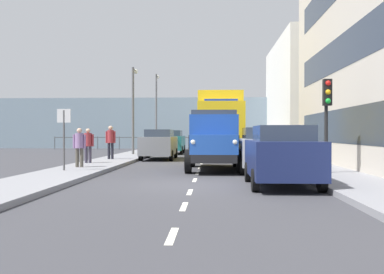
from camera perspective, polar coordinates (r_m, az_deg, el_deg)
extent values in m
plane|color=#38383D|center=(21.44, 1.17, -3.55)|extent=(80.00, 80.00, 0.00)
cube|color=gray|center=(21.79, 13.41, -3.30)|extent=(2.28, 38.68, 0.15)
cube|color=gray|center=(22.05, -10.93, -3.25)|extent=(2.28, 38.68, 0.15)
cube|color=silver|center=(6.69, -2.58, -12.54)|extent=(0.12, 1.10, 0.01)
cube|color=silver|center=(9.24, -1.04, -8.89)|extent=(0.12, 1.10, 0.01)
cube|color=silver|center=(11.45, -0.28, -7.07)|extent=(0.12, 1.10, 0.01)
cube|color=silver|center=(14.35, 0.35, -5.54)|extent=(0.12, 1.10, 0.01)
cube|color=silver|center=(16.84, 0.72, -4.64)|extent=(0.12, 1.10, 0.01)
cube|color=silver|center=(19.29, 0.99, -3.99)|extent=(0.12, 1.10, 0.01)
cube|color=silver|center=(22.22, 1.23, -3.39)|extent=(0.12, 1.10, 0.01)
cube|color=silver|center=(24.77, 1.39, -2.99)|extent=(0.12, 1.10, 0.01)
cube|color=silver|center=(27.00, 1.51, -2.70)|extent=(0.12, 1.10, 0.01)
cube|color=silver|center=(29.75, 1.63, -2.41)|extent=(0.12, 1.10, 0.01)
cube|color=silver|center=(32.59, 1.73, -2.15)|extent=(0.12, 1.10, 0.01)
cube|color=silver|center=(34.79, 1.80, -1.99)|extent=(0.12, 1.10, 0.01)
cube|color=silver|center=(37.63, 1.88, -1.80)|extent=(0.12, 1.10, 0.01)
cube|color=#2D3847|center=(16.74, 20.82, 1.45)|extent=(0.08, 19.18, 1.40)
cube|color=#2D3847|center=(17.05, 20.85, 11.58)|extent=(0.08, 19.18, 1.40)
cube|color=silver|center=(38.19, 15.61, 4.98)|extent=(6.57, 13.80, 9.02)
cube|color=gray|center=(43.73, 2.01, 1.79)|extent=(80.00, 0.80, 5.00)
cylinder|color=#4C5156|center=(42.30, 21.27, -0.77)|extent=(0.08, 0.08, 1.20)
cylinder|color=#4C5156|center=(41.71, 18.66, -0.78)|extent=(0.08, 0.08, 1.20)
cylinder|color=#4C5156|center=(41.21, 15.98, -0.79)|extent=(0.08, 0.08, 1.20)
cylinder|color=#4C5156|center=(40.80, 13.25, -0.80)|extent=(0.08, 0.08, 1.20)
cylinder|color=#4C5156|center=(40.48, 10.46, -0.80)|extent=(0.08, 0.08, 1.20)
cylinder|color=#4C5156|center=(40.27, 7.64, -0.80)|extent=(0.08, 0.08, 1.20)
cylinder|color=#4C5156|center=(40.15, 4.79, -0.81)|extent=(0.08, 0.08, 1.20)
cylinder|color=#4C5156|center=(40.13, 1.94, -0.80)|extent=(0.08, 0.08, 1.20)
cylinder|color=#4C5156|center=(40.21, -0.91, -0.80)|extent=(0.08, 0.08, 1.20)
cylinder|color=#4C5156|center=(40.39, -3.75, -0.80)|extent=(0.08, 0.08, 1.20)
cylinder|color=#4C5156|center=(40.66, -6.55, -0.79)|extent=(0.08, 0.08, 1.20)
cylinder|color=#4C5156|center=(41.04, -9.30, -0.78)|extent=(0.08, 0.08, 1.20)
cylinder|color=#4C5156|center=(41.50, -12.00, -0.77)|extent=(0.08, 0.08, 1.20)
cylinder|color=#4C5156|center=(42.06, -14.64, -0.76)|extent=(0.08, 0.08, 1.20)
cylinder|color=#4C5156|center=(42.70, -17.20, -0.75)|extent=(0.08, 0.08, 1.20)
cube|color=#4C5156|center=(40.12, 1.94, -0.06)|extent=(28.00, 0.08, 0.08)
cube|color=black|center=(18.36, 2.83, -2.35)|extent=(1.64, 5.60, 0.30)
cube|color=#1E479E|center=(16.50, 2.83, -0.93)|extent=(1.72, 1.90, 0.70)
cube|color=silver|center=(15.60, 2.83, -1.13)|extent=(1.16, 0.08, 0.56)
sphere|color=white|center=(15.62, 5.53, -0.65)|extent=(0.20, 0.20, 0.20)
sphere|color=white|center=(15.62, 0.13, -0.65)|extent=(0.20, 0.20, 0.20)
cube|color=#1E479E|center=(18.00, 2.83, 1.02)|extent=(1.93, 1.34, 1.15)
cube|color=#2D3847|center=(18.02, 2.83, 2.53)|extent=(1.78, 1.23, 0.56)
cube|color=#2D2319|center=(19.70, 2.83, -1.49)|extent=(2.10, 2.80, 0.16)
cube|color=black|center=(19.71, 5.76, -0.56)|extent=(0.08, 2.80, 0.56)
cube|color=black|center=(19.71, -0.10, -0.55)|extent=(0.08, 2.80, 0.56)
cylinder|color=black|center=(16.72, 6.14, -3.15)|extent=(0.24, 0.90, 0.90)
cylinder|color=black|center=(16.72, -0.49, -3.14)|extent=(0.24, 0.90, 0.90)
cylinder|color=black|center=(19.93, 5.61, -2.56)|extent=(0.24, 0.90, 0.90)
cylinder|color=black|center=(19.93, 0.05, -2.56)|extent=(0.24, 0.90, 0.90)
cube|color=gold|center=(23.22, 3.74, 1.26)|extent=(2.40, 2.21, 2.60)
cube|color=#2D3847|center=(23.23, 3.74, 2.67)|extent=(2.20, 2.04, 0.80)
cube|color=#1933B2|center=(23.28, 3.74, 4.70)|extent=(1.75, 0.20, 0.16)
cube|color=gold|center=(27.23, 3.60, 2.30)|extent=(2.50, 5.95, 3.00)
cube|color=black|center=(26.29, 3.63, -1.27)|extent=(2.00, 8.08, 0.36)
cylinder|color=black|center=(23.37, 6.55, -1.94)|extent=(0.28, 1.04, 1.04)
cylinder|color=black|center=(23.33, 0.91, -1.94)|extent=(0.28, 1.04, 1.04)
cylinder|color=black|center=(26.97, 6.05, -1.61)|extent=(0.28, 1.04, 1.04)
cylinder|color=black|center=(26.94, 1.16, -1.61)|extent=(0.28, 1.04, 1.04)
cylinder|color=black|center=(29.09, 5.82, -1.46)|extent=(0.28, 1.04, 1.04)
cylinder|color=black|center=(29.06, 1.28, -1.46)|extent=(0.28, 1.04, 1.04)
cube|color=navy|center=(12.85, 11.39, -2.69)|extent=(1.79, 3.90, 1.00)
cube|color=#2D3847|center=(12.63, 11.53, 0.48)|extent=(1.47, 2.14, 0.42)
cylinder|color=black|center=(13.99, 7.19, -4.48)|extent=(0.18, 0.60, 0.60)
cylinder|color=black|center=(14.22, 14.05, -4.41)|extent=(0.18, 0.60, 0.60)
cylinder|color=black|center=(11.59, 8.11, -5.51)|extent=(0.18, 0.60, 0.60)
cylinder|color=black|center=(11.87, 16.34, -5.38)|extent=(0.18, 0.60, 0.60)
cube|color=#B7BABF|center=(17.51, 9.09, -1.84)|extent=(1.83, 4.11, 1.00)
cube|color=#2D3847|center=(17.29, 9.17, 0.48)|extent=(1.50, 2.26, 0.42)
cylinder|color=black|center=(18.73, 6.01, -3.22)|extent=(0.18, 0.60, 0.60)
cylinder|color=black|center=(18.91, 11.29, -3.19)|extent=(0.18, 0.60, 0.60)
cylinder|color=black|center=(16.19, 6.52, -3.80)|extent=(0.18, 0.60, 0.60)
cylinder|color=black|center=(16.40, 12.61, -3.75)|extent=(0.18, 0.60, 0.60)
cube|color=slate|center=(25.61, -4.23, -1.10)|extent=(1.76, 4.50, 1.00)
cube|color=#2D3847|center=(25.80, -4.18, 0.49)|extent=(1.44, 2.47, 0.42)
cylinder|color=black|center=(24.15, -2.67, -2.38)|extent=(0.18, 0.60, 0.60)
cylinder|color=black|center=(24.37, -6.58, -2.36)|extent=(0.18, 0.60, 0.60)
cylinder|color=black|center=(26.92, -2.10, -2.08)|extent=(0.18, 0.60, 0.60)
cylinder|color=black|center=(27.12, -5.62, -2.07)|extent=(0.18, 0.60, 0.60)
cube|color=#1E6670|center=(32.54, -2.72, -0.76)|extent=(1.83, 3.97, 1.00)
cube|color=#2D3847|center=(32.73, -2.69, 0.49)|extent=(1.50, 2.18, 0.42)
cylinder|color=black|center=(31.26, -1.35, -1.72)|extent=(0.18, 0.60, 0.60)
cylinder|color=black|center=(31.43, -4.52, -1.71)|extent=(0.18, 0.60, 0.60)
cylinder|color=black|center=(33.71, -1.05, -1.56)|extent=(0.18, 0.60, 0.60)
cylinder|color=black|center=(33.87, -3.99, -1.55)|extent=(0.18, 0.60, 0.60)
cylinder|color=#4C473D|center=(18.37, -13.98, -2.58)|extent=(0.14, 0.14, 0.76)
cylinder|color=#4C473D|center=(18.42, -14.51, -2.58)|extent=(0.14, 0.14, 0.76)
cylinder|color=gray|center=(18.37, -14.25, -0.46)|extent=(0.34, 0.34, 0.60)
cylinder|color=gray|center=(18.31, -13.59, -0.56)|extent=(0.09, 0.09, 0.55)
cylinder|color=gray|center=(18.44, -14.90, -0.55)|extent=(0.09, 0.09, 0.55)
sphere|color=tan|center=(18.37, -14.25, 0.80)|extent=(0.21, 0.21, 0.21)
cylinder|color=#383342|center=(20.88, -12.94, -2.21)|extent=(0.14, 0.14, 0.76)
cylinder|color=#383342|center=(20.93, -13.42, -2.20)|extent=(0.14, 0.14, 0.76)
cylinder|color=maroon|center=(20.88, -13.19, -0.33)|extent=(0.34, 0.34, 0.60)
cylinder|color=maroon|center=(20.82, -12.60, -0.41)|extent=(0.09, 0.09, 0.56)
cylinder|color=maroon|center=(20.94, -13.76, -0.41)|extent=(0.09, 0.09, 0.56)
sphere|color=tan|center=(20.88, -13.19, 0.78)|extent=(0.21, 0.21, 0.21)
cylinder|color=black|center=(23.74, -10.19, -1.77)|extent=(0.14, 0.14, 0.85)
cylinder|color=black|center=(23.78, -10.61, -1.77)|extent=(0.14, 0.14, 0.85)
cylinder|color=maroon|center=(23.75, -10.40, 0.06)|extent=(0.34, 0.34, 0.67)
cylinder|color=maroon|center=(23.70, -9.88, -0.02)|extent=(0.09, 0.09, 0.62)
cylinder|color=maroon|center=(23.80, -10.92, -0.02)|extent=(0.09, 0.09, 0.62)
sphere|color=tan|center=(23.75, -10.40, 1.15)|extent=(0.23, 0.23, 0.23)
cylinder|color=black|center=(15.95, 16.82, 1.33)|extent=(0.12, 0.12, 3.20)
cube|color=black|center=(15.87, 16.95, 5.49)|extent=(0.28, 0.24, 0.90)
sphere|color=red|center=(15.78, 17.06, 6.61)|extent=(0.18, 0.18, 0.18)
sphere|color=orange|center=(15.75, 17.06, 5.53)|extent=(0.18, 0.18, 0.18)
sphere|color=green|center=(15.73, 17.06, 4.44)|extent=(0.18, 0.18, 0.18)
cylinder|color=#59595B|center=(29.24, -7.58, 3.37)|extent=(0.16, 0.16, 5.66)
cylinder|color=#59595B|center=(29.94, -7.43, 8.56)|extent=(0.10, 0.90, 0.10)
sphere|color=silver|center=(30.37, -7.28, 8.35)|extent=(0.32, 0.32, 0.32)
cylinder|color=#59595B|center=(39.68, -4.61, 3.32)|extent=(0.16, 0.16, 6.63)
cylinder|color=#59595B|center=(40.41, -4.53, 7.84)|extent=(0.10, 0.90, 0.10)
sphere|color=silver|center=(40.85, -4.44, 7.69)|extent=(0.32, 0.32, 0.32)
cylinder|color=#4C4C4C|center=(16.92, -16.10, -0.41)|extent=(0.07, 0.07, 2.20)
cube|color=silver|center=(16.93, -16.11, 2.64)|extent=(0.50, 0.04, 0.50)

